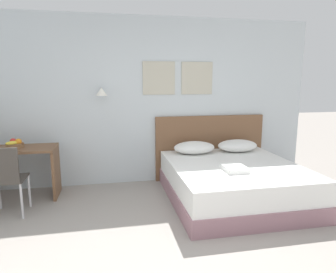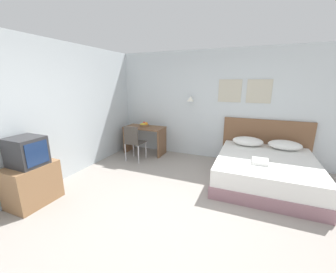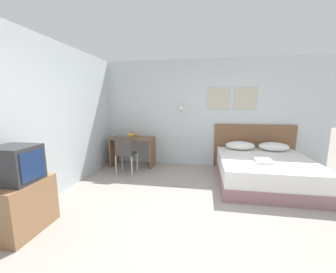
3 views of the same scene
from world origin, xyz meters
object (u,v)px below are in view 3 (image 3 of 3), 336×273
object	(u,v)px
folded_towel_near_foot	(263,160)
pillow_right	(274,147)
bed	(264,171)
pillow_left	(240,145)
tv_stand	(21,206)
desk	(133,146)
fruit_bowl	(132,135)
television	(16,164)
headboard	(253,146)
desk_chair	(125,151)

from	to	relation	value
folded_towel_near_foot	pillow_right	bearing A→B (deg)	64.05
bed	pillow_left	world-z (taller)	pillow_left
bed	pillow_right	size ratio (longest dim) A/B	2.99
bed	pillow_right	world-z (taller)	pillow_right
tv_stand	desk	bearing A→B (deg)	80.27
pillow_right	folded_towel_near_foot	distance (m)	1.11
pillow_right	fruit_bowl	distance (m)	3.36
tv_stand	television	distance (m)	0.55
bed	headboard	world-z (taller)	headboard
headboard	pillow_left	distance (m)	0.48
desk_chair	tv_stand	world-z (taller)	desk_chair
fruit_bowl	tv_stand	distance (m)	2.94
pillow_left	desk_chair	size ratio (longest dim) A/B	0.73
headboard	pillow_right	xyz separation A→B (m)	(0.37, -0.30, 0.08)
bed	pillow_right	xyz separation A→B (m)	(0.37, 0.70, 0.36)
fruit_bowl	television	world-z (taller)	television
pillow_left	tv_stand	xyz separation A→B (m)	(-3.09, -2.87, -0.29)
pillow_left	desk_chair	xyz separation A→B (m)	(-2.57, -0.68, -0.09)
television	tv_stand	bearing A→B (deg)	180.00
pillow_left	folded_towel_near_foot	size ratio (longest dim) A/B	1.84
pillow_right	desk_chair	bearing A→B (deg)	-168.43
desk	television	world-z (taller)	television
headboard	desk_chair	distance (m)	3.10
pillow_right	pillow_left	bearing A→B (deg)	180.00
headboard	fruit_bowl	world-z (taller)	headboard
pillow_left	desk_chair	world-z (taller)	desk_chair
desk_chair	tv_stand	size ratio (longest dim) A/B	1.25
folded_towel_near_foot	desk_chair	distance (m)	2.84
bed	fruit_bowl	size ratio (longest dim) A/B	8.11
headboard	pillow_right	world-z (taller)	headboard
pillow_left	tv_stand	size ratio (longest dim) A/B	0.92
bed	headboard	xyz separation A→B (m)	(0.00, 1.01, 0.28)
pillow_right	folded_towel_near_foot	bearing A→B (deg)	-115.95
fruit_bowl	television	bearing A→B (deg)	-99.12
pillow_left	headboard	bearing A→B (deg)	39.54
pillow_left	fruit_bowl	distance (m)	2.63
pillow_right	television	bearing A→B (deg)	-143.09
pillow_left	desk_chair	bearing A→B (deg)	-165.26
pillow_left	folded_towel_near_foot	xyz separation A→B (m)	(0.25, -1.00, -0.07)
headboard	tv_stand	distance (m)	4.70
folded_towel_near_foot	fruit_bowl	xyz separation A→B (m)	(-2.88, 0.99, 0.23)
desk	fruit_bowl	bearing A→B (deg)	115.05
television	headboard	bearing A→B (deg)	42.57
bed	fruit_bowl	xyz separation A→B (m)	(-2.99, 0.70, 0.52)
headboard	desk_chair	bearing A→B (deg)	-161.57
bed	headboard	distance (m)	1.04
pillow_left	television	size ratio (longest dim) A/B	1.34
tv_stand	desk_chair	bearing A→B (deg)	76.67
pillow_right	television	size ratio (longest dim) A/B	1.34
bed	folded_towel_near_foot	xyz separation A→B (m)	(-0.12, -0.29, 0.29)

